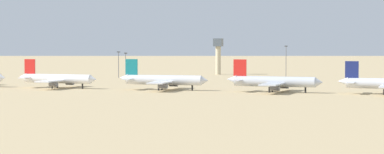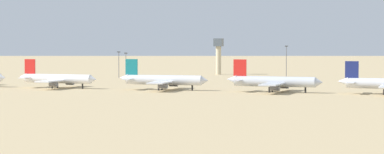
{
  "view_description": "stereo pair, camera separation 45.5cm",
  "coord_description": "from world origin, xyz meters",
  "px_view_note": "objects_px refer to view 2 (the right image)",
  "views": [
    {
      "loc": [
        113.33,
        -365.06,
        23.73
      ],
      "look_at": [
        12.79,
        -12.57,
        6.0
      ],
      "focal_mm": 80.46,
      "sensor_mm": 36.0,
      "label": 1
    },
    {
      "loc": [
        113.77,
        -364.94,
        23.73
      ],
      "look_at": [
        12.79,
        -12.57,
        6.0
      ],
      "focal_mm": 80.46,
      "sensor_mm": 36.0,
      "label": 2
    }
  ],
  "objects_px": {
    "control_tower": "(218,53)",
    "light_pole_east": "(286,59)",
    "light_pole_west": "(119,63)",
    "light_pole_mid": "(126,63)",
    "parked_jet_red_1": "(57,79)",
    "parked_jet_teal_2": "(163,80)",
    "parked_jet_red_3": "(274,82)"
  },
  "relations": [
    {
      "from": "parked_jet_red_3",
      "to": "control_tower",
      "type": "bearing_deg",
      "value": 115.54
    },
    {
      "from": "control_tower",
      "to": "parked_jet_red_3",
      "type": "bearing_deg",
      "value": -67.8
    },
    {
      "from": "parked_jet_red_1",
      "to": "parked_jet_teal_2",
      "type": "distance_m",
      "value": 50.1
    },
    {
      "from": "parked_jet_red_3",
      "to": "control_tower",
      "type": "xyz_separation_m",
      "value": [
        -62.71,
        153.68,
        8.79
      ]
    },
    {
      "from": "parked_jet_red_1",
      "to": "light_pole_west",
      "type": "xyz_separation_m",
      "value": [
        -6.75,
        95.64,
        4.34
      ]
    },
    {
      "from": "parked_jet_red_1",
      "to": "parked_jet_red_3",
      "type": "bearing_deg",
      "value": 3.49
    },
    {
      "from": "control_tower",
      "to": "light_pole_mid",
      "type": "bearing_deg",
      "value": -124.19
    },
    {
      "from": "parked_jet_red_1",
      "to": "light_pole_mid",
      "type": "relative_size",
      "value": 2.77
    },
    {
      "from": "parked_jet_teal_2",
      "to": "parked_jet_red_3",
      "type": "distance_m",
      "value": 48.95
    },
    {
      "from": "light_pole_west",
      "to": "light_pole_mid",
      "type": "xyz_separation_m",
      "value": [
        4.29,
        -0.15,
        -0.33
      ]
    },
    {
      "from": "control_tower",
      "to": "light_pole_east",
      "type": "relative_size",
      "value": 1.23
    },
    {
      "from": "parked_jet_red_1",
      "to": "light_pole_west",
      "type": "height_order",
      "value": "light_pole_west"
    },
    {
      "from": "parked_jet_teal_2",
      "to": "light_pole_west",
      "type": "distance_m",
      "value": 111.34
    },
    {
      "from": "light_pole_east",
      "to": "parked_jet_red_3",
      "type": "bearing_deg",
      "value": -82.41
    },
    {
      "from": "light_pole_east",
      "to": "light_pole_mid",
      "type": "bearing_deg",
      "value": -152.63
    },
    {
      "from": "light_pole_west",
      "to": "parked_jet_red_3",
      "type": "bearing_deg",
      "value": -42.45
    },
    {
      "from": "parked_jet_red_1",
      "to": "control_tower",
      "type": "distance_m",
      "value": 157.09
    },
    {
      "from": "parked_jet_teal_2",
      "to": "light_pole_mid",
      "type": "bearing_deg",
      "value": 118.11
    },
    {
      "from": "parked_jet_red_3",
      "to": "light_pole_east",
      "type": "bearing_deg",
      "value": 100.93
    },
    {
      "from": "parked_jet_red_1",
      "to": "light_pole_mid",
      "type": "bearing_deg",
      "value": 95.6
    },
    {
      "from": "parked_jet_red_1",
      "to": "light_pole_mid",
      "type": "xyz_separation_m",
      "value": [
        -2.46,
        95.49,
        4.01
      ]
    },
    {
      "from": "light_pole_east",
      "to": "parked_jet_red_1",
      "type": "bearing_deg",
      "value": -120.17
    },
    {
      "from": "control_tower",
      "to": "light_pole_east",
      "type": "distance_m",
      "value": 46.45
    },
    {
      "from": "light_pole_mid",
      "to": "parked_jet_red_1",
      "type": "bearing_deg",
      "value": -88.52
    },
    {
      "from": "light_pole_west",
      "to": "parked_jet_teal_2",
      "type": "bearing_deg",
      "value": -59.27
    },
    {
      "from": "control_tower",
      "to": "light_pole_mid",
      "type": "distance_m",
      "value": 69.19
    },
    {
      "from": "light_pole_mid",
      "to": "parked_jet_teal_2",
      "type": "bearing_deg",
      "value": -61.17
    },
    {
      "from": "parked_jet_red_3",
      "to": "light_pole_east",
      "type": "height_order",
      "value": "light_pole_east"
    },
    {
      "from": "parked_jet_teal_2",
      "to": "parked_jet_red_1",
      "type": "bearing_deg",
      "value": 179.27
    },
    {
      "from": "control_tower",
      "to": "light_pole_east",
      "type": "xyz_separation_m",
      "value": [
        44.13,
        -14.17,
        -3.1
      ]
    },
    {
      "from": "parked_jet_red_3",
      "to": "light_pole_mid",
      "type": "bearing_deg",
      "value": 139.75
    },
    {
      "from": "parked_jet_teal_2",
      "to": "parked_jet_red_3",
      "type": "height_order",
      "value": "parked_jet_red_3"
    }
  ]
}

